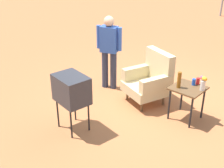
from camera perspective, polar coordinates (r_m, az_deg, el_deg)
ground_plane at (r=6.46m, az=6.88°, el=-2.74°), size 60.00×60.00×0.00m
armchair at (r=6.15m, az=7.23°, el=0.91°), size 0.97×0.98×1.06m
side_table at (r=5.64m, az=14.15°, el=-1.53°), size 0.56×0.56×0.65m
tv_on_stand at (r=5.12m, az=-7.68°, el=-1.04°), size 0.66×0.52×1.03m
person_standing at (r=6.52m, az=-0.55°, el=6.79°), size 0.54×0.34×1.64m
soda_can_red at (r=5.75m, az=15.99°, el=0.53°), size 0.07×0.07×0.12m
bottle_tall_amber at (r=5.49m, az=12.63°, el=0.76°), size 0.07×0.07×0.30m
soda_can_blue at (r=5.69m, az=15.26°, el=0.38°), size 0.07×0.07×0.12m
flower_vase at (r=5.51m, az=16.91°, el=0.27°), size 0.14×0.10×0.27m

